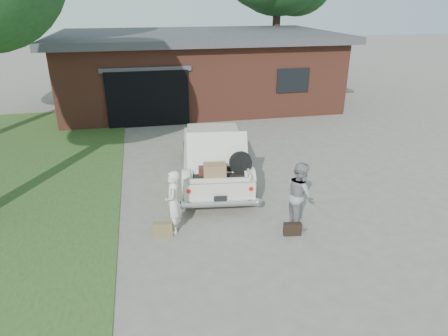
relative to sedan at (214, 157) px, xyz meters
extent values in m
plane|color=gray|center=(-0.11, -2.44, -0.67)|extent=(90.00, 90.00, 0.00)
cube|color=#2D4C1E|center=(-5.61, 0.56, -0.66)|extent=(6.00, 16.00, 0.02)
cube|color=brown|center=(0.89, 9.06, 0.83)|extent=(12.00, 7.00, 3.00)
cube|color=#4C4C51|center=(0.89, 9.06, 2.48)|extent=(12.80, 7.80, 0.30)
cube|color=black|center=(-1.61, 5.61, 0.43)|extent=(3.20, 0.30, 2.20)
cube|color=#4C4C51|center=(-1.61, 5.54, 1.58)|extent=(3.50, 0.12, 0.18)
cube|color=black|center=(4.39, 5.54, 0.93)|extent=(1.40, 0.08, 1.00)
cylinder|color=#38281E|center=(6.00, 12.70, 2.02)|extent=(0.44, 0.44, 5.37)
cube|color=beige|center=(0.00, 0.05, -0.12)|extent=(2.20, 4.57, 0.57)
cube|color=#B4B29E|center=(0.04, 0.31, 0.39)|extent=(1.66, 1.92, 0.46)
cube|color=black|center=(0.14, 1.14, 0.37)|extent=(1.36, 0.24, 0.39)
cube|color=black|center=(-0.07, -0.52, 0.37)|extent=(1.36, 0.24, 0.39)
cylinder|color=black|center=(-0.95, -1.34, -0.38)|extent=(0.26, 0.60, 0.58)
cylinder|color=black|center=(0.59, -1.53, -0.38)|extent=(0.26, 0.60, 0.58)
cylinder|color=black|center=(-0.58, 1.63, -0.38)|extent=(0.26, 0.60, 0.58)
cylinder|color=black|center=(0.95, 1.44, -0.38)|extent=(0.26, 0.60, 0.58)
cylinder|color=silver|center=(-0.27, -2.18, -0.31)|extent=(1.81, 0.38, 0.16)
cylinder|color=#A5140F|center=(-0.98, -2.03, 0.02)|extent=(0.12, 0.10, 0.11)
cylinder|color=#A5140F|center=(0.45, -2.21, 0.02)|extent=(0.12, 0.10, 0.11)
cube|color=black|center=(-0.27, -2.20, -0.18)|extent=(0.30, 0.05, 0.15)
cube|color=black|center=(-0.20, -1.61, 0.19)|extent=(1.47, 1.13, 0.04)
cube|color=beige|center=(-0.90, -1.53, 0.28)|extent=(0.17, 0.97, 0.16)
cube|color=beige|center=(0.50, -1.70, 0.28)|extent=(0.17, 0.97, 0.16)
cube|color=beige|center=(-0.26, -2.09, 0.24)|extent=(1.40, 0.22, 0.11)
cube|color=beige|center=(-0.17, -1.38, 0.65)|extent=(1.53, 0.70, 0.90)
cube|color=#4B2A20|center=(-0.37, -1.54, 0.30)|extent=(0.64, 0.45, 0.19)
cube|color=#95734C|center=(-0.34, -1.88, 0.39)|extent=(0.56, 0.40, 0.36)
cube|color=black|center=(-0.07, -1.46, 0.28)|extent=(0.54, 0.39, 0.16)
cylinder|color=black|center=(0.32, -1.72, 0.48)|extent=(0.56, 0.21, 0.55)
imported|color=white|center=(-1.38, -2.58, 0.05)|extent=(0.40, 0.56, 1.43)
imported|color=gray|center=(1.39, -2.87, 0.09)|extent=(0.59, 0.75, 1.51)
cube|color=olive|center=(-1.65, -2.73, -0.50)|extent=(0.43, 0.19, 0.32)
cube|color=black|center=(1.11, -3.28, -0.52)|extent=(0.39, 0.17, 0.29)
camera|label=1|loc=(-1.88, -10.25, 4.11)|focal=32.00mm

